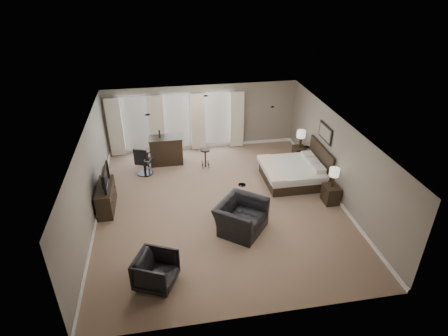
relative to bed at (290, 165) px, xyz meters
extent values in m
cube|color=#7F6551|center=(-2.58, -1.03, -0.63)|extent=(7.60, 8.60, 0.04)
cube|color=silver|center=(-2.58, -1.03, 1.97)|extent=(7.60, 8.60, 0.04)
cube|color=gray|center=(-2.58, 3.22, 0.67)|extent=(7.50, 0.04, 2.60)
cube|color=gray|center=(-2.58, -5.28, 0.67)|extent=(7.50, 0.04, 2.60)
cube|color=gray|center=(-6.33, -1.03, 0.67)|extent=(0.04, 8.50, 2.60)
cube|color=gray|center=(1.17, -1.03, 0.67)|extent=(0.04, 8.50, 2.60)
cube|color=silver|center=(-5.18, 3.16, 0.62)|extent=(1.15, 0.04, 2.05)
cube|color=silver|center=(-3.58, 3.16, 0.62)|extent=(1.15, 0.04, 2.05)
cube|color=silver|center=(-1.98, 3.16, 0.62)|extent=(1.15, 0.04, 2.05)
cube|color=beige|center=(-5.93, 3.04, 0.55)|extent=(0.55, 0.12, 2.30)
cube|color=beige|center=(-4.38, 3.04, 0.55)|extent=(0.55, 0.12, 2.30)
cube|color=beige|center=(-2.78, 3.04, 0.55)|extent=(0.55, 0.12, 2.30)
cube|color=beige|center=(-1.23, 3.04, 0.55)|extent=(0.55, 0.12, 2.30)
cube|color=silver|center=(0.00, 0.00, 0.00)|extent=(1.99, 1.90, 1.27)
cube|color=black|center=(0.89, -1.45, -0.34)|extent=(0.44, 0.54, 0.59)
cube|color=black|center=(0.89, 1.45, -0.36)|extent=(0.41, 0.51, 0.55)
cube|color=beige|center=(0.89, -1.45, 0.27)|extent=(0.31, 0.31, 0.63)
cube|color=beige|center=(0.89, 1.45, 0.25)|extent=(0.33, 0.33, 0.67)
cube|color=slate|center=(1.12, 0.00, 1.12)|extent=(0.04, 0.96, 0.56)
cube|color=black|center=(-6.03, -0.60, -0.23)|extent=(0.45, 1.39, 0.81)
imported|color=black|center=(-6.03, -0.60, 0.24)|extent=(0.60, 1.05, 0.14)
imported|color=black|center=(-2.19, -2.31, -0.04)|extent=(1.53, 1.60, 1.18)
imported|color=black|center=(-4.57, -3.99, -0.18)|extent=(1.11, 1.14, 0.91)
cube|color=black|center=(-4.09, 2.07, -0.10)|extent=(1.23, 0.64, 1.07)
cube|color=black|center=(-4.79, 1.88, -0.29)|extent=(0.33, 0.33, 0.68)
cube|color=black|center=(-2.71, 1.50, -0.26)|extent=(0.46, 0.46, 0.74)
cube|color=black|center=(-4.91, 1.39, -0.09)|extent=(0.73, 0.73, 1.09)
camera|label=1|loc=(-4.11, -10.60, 6.11)|focal=30.00mm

